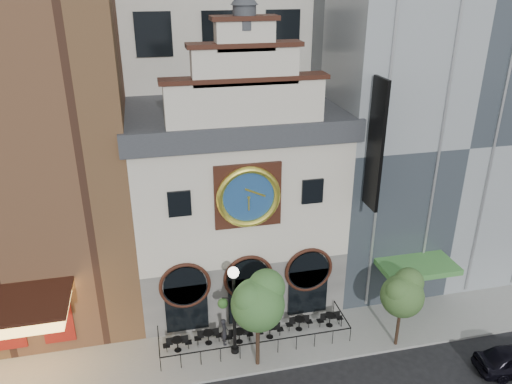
{
  "coord_description": "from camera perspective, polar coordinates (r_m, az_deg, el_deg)",
  "views": [
    {
      "loc": [
        -4.94,
        -19.62,
        19.3
      ],
      "look_at": [
        0.92,
        6.0,
        7.79
      ],
      "focal_mm": 35.0,
      "sensor_mm": 36.0,
      "label": 1
    }
  ],
  "objects": [
    {
      "name": "tree_right",
      "position": [
        28.47,
        16.45,
        -10.97
      ],
      "size": [
        2.43,
        2.34,
        4.68
      ],
      "color": "#382619",
      "rests_on": "sidewalk"
    },
    {
      "name": "retail_building",
      "position": [
        35.81,
        17.85,
        7.7
      ],
      "size": [
        14.0,
        14.4,
        20.0
      ],
      "color": "gray",
      "rests_on": "ground"
    },
    {
      "name": "bistro_4",
      "position": [
        30.2,
        4.96,
        -14.68
      ],
      "size": [
        1.58,
        0.68,
        0.9
      ],
      "color": "black",
      "rests_on": "sidewalk"
    },
    {
      "name": "sidewalk",
      "position": [
        29.72,
        -0.23,
        -16.65
      ],
      "size": [
        44.0,
        5.0,
        0.15
      ],
      "primitive_type": "cube",
      "color": "gray",
      "rests_on": "ground"
    },
    {
      "name": "ground",
      "position": [
        27.96,
        0.96,
        -20.0
      ],
      "size": [
        120.0,
        120.0,
        0.0
      ],
      "primitive_type": "plane",
      "color": "black",
      "rests_on": "ground"
    },
    {
      "name": "bistro_5",
      "position": [
        30.68,
        8.44,
        -14.18
      ],
      "size": [
        1.58,
        0.68,
        0.9
      ],
      "color": "black",
      "rests_on": "sidewalk"
    },
    {
      "name": "pedestrian",
      "position": [
        28.97,
        -3.65,
        -15.61
      ],
      "size": [
        0.42,
        0.62,
        1.67
      ],
      "primitive_type": "imported",
      "rotation": [
        0.0,
        0.0,
        1.54
      ],
      "color": "black",
      "rests_on": "sidewalk"
    },
    {
      "name": "tree_left",
      "position": [
        25.73,
        0.29,
        -12.28
      ],
      "size": [
        2.87,
        2.76,
        5.52
      ],
      "color": "#382619",
      "rests_on": "sidewalk"
    },
    {
      "name": "bistro_1",
      "position": [
        29.29,
        -5.47,
        -16.13
      ],
      "size": [
        1.58,
        0.68,
        0.9
      ],
      "color": "black",
      "rests_on": "sidewalk"
    },
    {
      "name": "cafe_railing",
      "position": [
        29.38,
        -0.24,
        -15.87
      ],
      "size": [
        10.6,
        2.6,
        0.9
      ],
      "primitive_type": null,
      "color": "black",
      "rests_on": "sidewalk"
    },
    {
      "name": "lamppost",
      "position": [
        26.85,
        -2.53,
        -12.37
      ],
      "size": [
        1.7,
        0.86,
        5.44
      ],
      "rotation": [
        0.0,
        0.0,
        -0.26
      ],
      "color": "black",
      "rests_on": "sidewalk"
    },
    {
      "name": "bistro_3",
      "position": [
        29.57,
        1.59,
        -15.55
      ],
      "size": [
        1.58,
        0.68,
        0.9
      ],
      "color": "black",
      "rests_on": "sidewalk"
    },
    {
      "name": "bistro_2",
      "position": [
        29.25,
        -1.92,
        -16.06
      ],
      "size": [
        1.58,
        0.68,
        0.9
      ],
      "color": "black",
      "rests_on": "sidewalk"
    },
    {
      "name": "bistro_0",
      "position": [
        29.03,
        -8.97,
        -16.76
      ],
      "size": [
        1.58,
        0.68,
        0.9
      ],
      "color": "black",
      "rests_on": "sidewalk"
    },
    {
      "name": "clock_building",
      "position": [
        30.6,
        -2.44,
        -0.7
      ],
      "size": [
        12.6,
        8.78,
        18.65
      ],
      "color": "#605E5B",
      "rests_on": "ground"
    }
  ]
}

